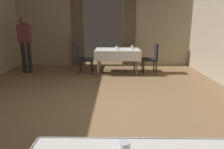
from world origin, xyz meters
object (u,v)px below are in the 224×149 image
at_px(glass_mid_c, 132,48).
at_px(person_waiter_by_doorway, 25,40).
at_px(chair_mid_right, 152,57).
at_px(glass_mid_b, 117,49).
at_px(dining_table_mid, 117,52).
at_px(chair_mid_left, 83,57).
at_px(glass_mid_a, 132,47).
at_px(glass_mid_d, 117,47).

height_order(glass_mid_c, person_waiter_by_doorway, person_waiter_by_doorway).
bearing_deg(chair_mid_right, glass_mid_b, -169.19).
distance_m(dining_table_mid, chair_mid_left, 1.09).
bearing_deg(glass_mid_a, person_waiter_by_doorway, -176.52).
distance_m(glass_mid_a, person_waiter_by_doorway, 3.33).
relative_size(glass_mid_b, glass_mid_c, 1.06).
distance_m(glass_mid_a, glass_mid_b, 0.63).
bearing_deg(person_waiter_by_doorway, chair_mid_right, 0.01).
xyz_separation_m(glass_mid_a, glass_mid_b, (-0.47, -0.41, -0.01)).
bearing_deg(glass_mid_b, dining_table_mid, 88.31).
height_order(dining_table_mid, chair_mid_right, chair_mid_right).
bearing_deg(glass_mid_d, dining_table_mid, -82.12).
bearing_deg(person_waiter_by_doorway, dining_table_mid, 0.67).
xyz_separation_m(glass_mid_c, glass_mid_d, (-0.47, 0.29, -0.00)).
relative_size(chair_mid_left, glass_mid_a, 9.22).
xyz_separation_m(dining_table_mid, chair_mid_right, (1.07, -0.03, -0.14)).
relative_size(chair_mid_left, glass_mid_c, 11.37).
height_order(chair_mid_left, glass_mid_b, chair_mid_left).
bearing_deg(glass_mid_b, person_waiter_by_doorway, 175.86).
xyz_separation_m(glass_mid_a, glass_mid_d, (-0.49, 0.02, -0.01)).
bearing_deg(chair_mid_right, glass_mid_d, 168.64).
relative_size(chair_mid_right, glass_mid_c, 11.37).
bearing_deg(dining_table_mid, person_waiter_by_doorway, -179.33).
bearing_deg(dining_table_mid, glass_mid_c, -13.45).
bearing_deg(dining_table_mid, glass_mid_a, 19.83).
relative_size(glass_mid_c, person_waiter_by_doorway, 0.05).
bearing_deg(chair_mid_left, glass_mid_d, 13.89).
distance_m(dining_table_mid, glass_mid_d, 0.24).
distance_m(dining_table_mid, glass_mid_c, 0.47).
distance_m(glass_mid_b, person_waiter_by_doorway, 2.86).
height_order(glass_mid_a, glass_mid_b, glass_mid_a).
bearing_deg(person_waiter_by_doorway, glass_mid_d, 4.51).
bearing_deg(glass_mid_d, person_waiter_by_doorway, -175.49).
relative_size(chair_mid_left, glass_mid_d, 11.62).
bearing_deg(glass_mid_c, dining_table_mid, 166.55).
bearing_deg(glass_mid_b, glass_mid_d, 92.56).
bearing_deg(glass_mid_d, glass_mid_b, -87.44).
bearing_deg(dining_table_mid, glass_mid_b, -91.69).
bearing_deg(chair_mid_left, glass_mid_c, -1.33).
bearing_deg(chair_mid_right, glass_mid_c, -173.42).
relative_size(dining_table_mid, person_waiter_by_doorway, 0.80).
bearing_deg(chair_mid_left, person_waiter_by_doorway, 178.80).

